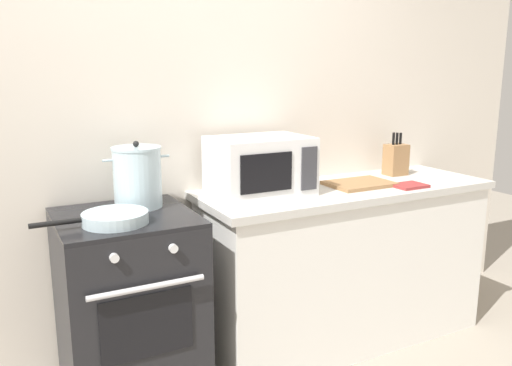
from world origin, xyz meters
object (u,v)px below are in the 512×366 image
at_px(stove, 130,310).
at_px(cutting_board, 360,184).
at_px(microwave, 260,166).
at_px(stock_pot, 138,177).
at_px(frying_pan, 114,218).
at_px(knife_block, 396,159).
at_px(oven_mitt, 409,186).

bearing_deg(stove, cutting_board, 0.05).
relative_size(stove, microwave, 1.84).
xyz_separation_m(stock_pot, frying_pan, (-0.17, -0.23, -0.12)).
relative_size(stove, knife_block, 3.48).
relative_size(frying_pan, cutting_board, 1.32).
xyz_separation_m(stove, frying_pan, (-0.07, -0.11, 0.48)).
height_order(stove, frying_pan, frying_pan).
height_order(stock_pot, knife_block, stock_pot).
bearing_deg(stock_pot, frying_pan, -126.30).
height_order(microwave, knife_block, microwave).
height_order(frying_pan, oven_mitt, frying_pan).
relative_size(stock_pot, microwave, 0.63).
bearing_deg(stock_pot, oven_mitt, -10.71).
relative_size(microwave, knife_block, 1.89).
distance_m(frying_pan, microwave, 0.83).
bearing_deg(knife_block, frying_pan, -171.83).
height_order(stove, microwave, microwave).
bearing_deg(oven_mitt, frying_pan, 178.44).
distance_m(frying_pan, cutting_board, 1.40).
bearing_deg(cutting_board, frying_pan, -175.25).
distance_m(cutting_board, oven_mitt, 0.27).
xyz_separation_m(frying_pan, cutting_board, (1.39, 0.12, -0.02)).
bearing_deg(oven_mitt, stove, 174.12).
relative_size(frying_pan, oven_mitt, 2.65).
distance_m(stock_pot, knife_block, 1.61).
distance_m(stock_pot, cutting_board, 1.24).
height_order(microwave, oven_mitt, microwave).
height_order(frying_pan, cutting_board, frying_pan).
distance_m(microwave, oven_mitt, 0.86).
height_order(frying_pan, microwave, microwave).
relative_size(stock_pot, frying_pan, 0.66).
relative_size(stove, oven_mitt, 5.11).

